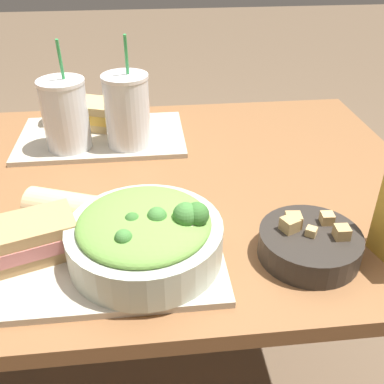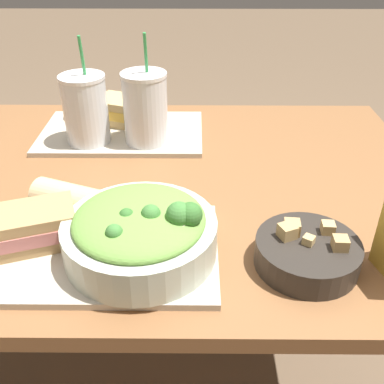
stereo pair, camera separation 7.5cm
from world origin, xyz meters
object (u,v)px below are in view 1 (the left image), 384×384
(salad_bowl, at_px, (146,234))
(drink_cup_dark, at_px, (66,117))
(sandwich_far, at_px, (102,114))
(soup_bowl, at_px, (309,243))
(baguette_far, at_px, (75,110))
(sandwich_near, at_px, (28,239))
(baguette_near, at_px, (73,210))
(drink_cup_red, at_px, (127,113))

(salad_bowl, bearing_deg, drink_cup_dark, 112.23)
(sandwich_far, bearing_deg, soup_bowl, -34.78)
(baguette_far, bearing_deg, sandwich_near, 176.89)
(sandwich_near, bearing_deg, salad_bowl, -26.19)
(salad_bowl, relative_size, sandwich_far, 1.43)
(soup_bowl, xyz_separation_m, sandwich_far, (-0.36, 0.54, 0.02))
(baguette_near, height_order, sandwich_far, sandwich_far)
(salad_bowl, relative_size, sandwich_near, 1.41)
(sandwich_near, bearing_deg, sandwich_far, 61.24)
(salad_bowl, bearing_deg, soup_bowl, -2.66)
(drink_cup_red, bearing_deg, sandwich_far, 121.26)
(drink_cup_dark, bearing_deg, sandwich_far, 57.52)
(sandwich_near, xyz_separation_m, baguette_near, (0.06, 0.08, -0.00))
(drink_cup_dark, relative_size, drink_cup_red, 0.98)
(sandwich_near, bearing_deg, drink_cup_dark, 68.72)
(soup_bowl, bearing_deg, baguette_near, 163.87)
(sandwich_far, relative_size, baguette_far, 1.16)
(salad_bowl, xyz_separation_m, soup_bowl, (0.26, -0.01, -0.03))
(drink_cup_dark, bearing_deg, baguette_near, -81.96)
(soup_bowl, distance_m, drink_cup_dark, 0.61)
(baguette_far, relative_size, drink_cup_red, 0.58)
(salad_bowl, height_order, sandwich_far, salad_bowl)
(soup_bowl, relative_size, drink_cup_dark, 0.67)
(sandwich_near, xyz_separation_m, baguette_far, (0.01, 0.54, -0.00))
(baguette_near, relative_size, drink_cup_dark, 0.69)
(baguette_far, height_order, drink_cup_dark, drink_cup_dark)
(baguette_near, bearing_deg, sandwich_near, 162.94)
(salad_bowl, height_order, drink_cup_dark, drink_cup_dark)
(baguette_far, relative_size, drink_cup_dark, 0.60)
(drink_cup_dark, xyz_separation_m, drink_cup_red, (0.14, 0.00, 0.00))
(drink_cup_red, bearing_deg, baguette_near, -106.71)
(sandwich_near, distance_m, baguette_near, 0.10)
(baguette_near, distance_m, drink_cup_red, 0.33)
(salad_bowl, xyz_separation_m, sandwich_near, (-0.19, 0.02, -0.01))
(salad_bowl, distance_m, soup_bowl, 0.27)
(salad_bowl, relative_size, soup_bowl, 1.48)
(sandwich_near, bearing_deg, baguette_near, 32.56)
(sandwich_near, xyz_separation_m, drink_cup_red, (0.16, 0.39, 0.05))
(baguette_near, xyz_separation_m, baguette_far, (-0.05, 0.47, 0.00))
(soup_bowl, relative_size, baguette_far, 1.12)
(salad_bowl, xyz_separation_m, drink_cup_red, (-0.03, 0.42, 0.03))
(drink_cup_red, bearing_deg, sandwich_near, -111.66)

